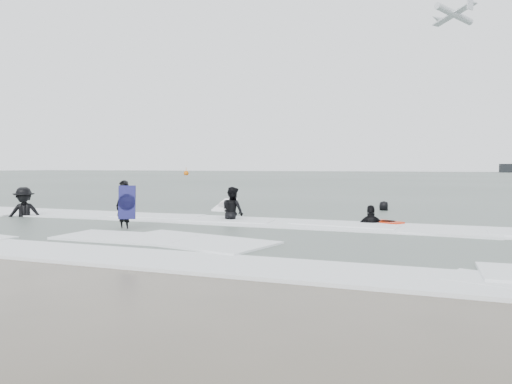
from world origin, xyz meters
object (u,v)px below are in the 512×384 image
at_px(surfer_centre, 124,231).
at_px(surfer_wading, 233,222).
at_px(buoy, 186,173).
at_px(surfer_breaker, 24,218).
at_px(surfer_right_far, 384,212).
at_px(surfer_right_near, 371,225).

xyz_separation_m(surfer_centre, surfer_wading, (2.03, 3.21, 0.00)).
bearing_deg(buoy, surfer_wading, -59.31).
height_order(surfer_breaker, surfer_right_far, surfer_breaker).
bearing_deg(surfer_right_near, surfer_wading, -5.11).
height_order(surfer_right_near, buoy, buoy).
xyz_separation_m(surfer_centre, buoy, (-41.53, 76.60, 0.42)).
distance_m(surfer_right_far, buoy, 82.82).
height_order(surfer_wading, surfer_right_near, surfer_right_near).
xyz_separation_m(surfer_centre, surfer_right_near, (6.51, 4.05, 0.00)).
relative_size(surfer_breaker, buoy, 1.20).
xyz_separation_m(surfer_right_near, buoy, (-48.03, 72.55, 0.42)).
bearing_deg(surfer_wading, surfer_right_far, -97.36).
height_order(surfer_breaker, buoy, buoy).
relative_size(surfer_centre, buoy, 0.90).
height_order(surfer_centre, surfer_right_near, surfer_right_near).
xyz_separation_m(surfer_breaker, surfer_right_far, (11.70, 7.47, 0.00)).
distance_m(surfer_wading, surfer_breaker, 7.66).
relative_size(surfer_right_near, buoy, 1.09).
height_order(surfer_wading, surfer_right_far, surfer_wading).
bearing_deg(buoy, surfer_right_near, -56.49).
distance_m(surfer_centre, surfer_right_near, 7.66).
bearing_deg(surfer_wading, surfer_right_near, -140.38).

